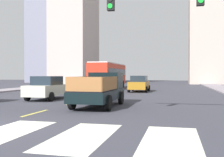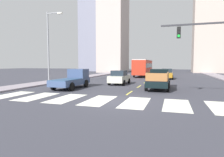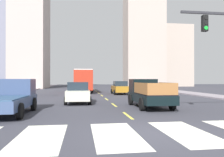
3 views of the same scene
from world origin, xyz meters
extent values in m
plane|color=#393A43|center=(0.00, 0.00, 0.00)|extent=(160.00, 160.00, 0.00)
cube|color=gray|center=(12.18, 18.00, 0.07)|extent=(2.94, 110.00, 0.15)
cube|color=white|center=(-3.83, 0.00, 0.00)|extent=(1.58, 3.91, 0.01)
cube|color=white|center=(-1.28, 0.00, 0.00)|extent=(1.58, 3.91, 0.01)
cube|color=white|center=(1.28, 0.00, 0.00)|extent=(1.58, 3.91, 0.01)
cube|color=#E4D54C|center=(0.00, 4.00, 0.00)|extent=(0.16, 2.40, 0.01)
cube|color=#E4D54C|center=(0.00, 9.00, 0.00)|extent=(0.16, 2.40, 0.01)
cube|color=#E4D54C|center=(0.00, 14.00, 0.00)|extent=(0.16, 2.40, 0.01)
cube|color=#E4D54C|center=(0.00, 19.00, 0.00)|extent=(0.16, 2.40, 0.01)
cube|color=#E4D54C|center=(0.00, 24.00, 0.00)|extent=(0.16, 2.40, 0.01)
cube|color=#E4D54C|center=(0.00, 29.00, 0.00)|extent=(0.16, 2.40, 0.01)
cube|color=#E4D54C|center=(0.00, 34.00, 0.00)|extent=(0.16, 2.40, 0.01)
cube|color=#E4D54C|center=(0.00, 39.00, 0.00)|extent=(0.16, 2.40, 0.01)
cube|color=black|center=(2.21, 7.16, 0.68)|extent=(1.96, 5.20, 0.56)
cube|color=black|center=(2.21, 8.86, 1.46)|extent=(1.84, 1.60, 1.00)
cube|color=#19232D|center=(2.21, 9.30, 1.64)|extent=(1.72, 0.08, 0.56)
cube|color=black|center=(2.21, 6.21, 0.99)|extent=(1.84, 3.30, 0.06)
cylinder|color=black|center=(1.23, 8.72, 0.40)|extent=(0.22, 0.80, 0.80)
cylinder|color=black|center=(3.19, 8.72, 0.40)|extent=(0.22, 0.80, 0.80)
cylinder|color=black|center=(1.23, 5.60, 0.40)|extent=(0.22, 0.80, 0.80)
cylinder|color=black|center=(3.19, 5.60, 0.40)|extent=(0.22, 0.80, 0.80)
cube|color=#986234|center=(1.31, 6.21, 1.37)|extent=(0.06, 3.17, 0.70)
cube|color=#986234|center=(3.11, 6.21, 1.37)|extent=(0.06, 3.17, 0.70)
cube|color=#986234|center=(2.21, 4.63, 1.37)|extent=(1.80, 0.06, 0.70)
cube|color=#374A71|center=(-6.37, 5.13, 0.68)|extent=(1.96, 5.20, 0.56)
cube|color=#374A71|center=(-6.37, 6.83, 1.46)|extent=(1.84, 1.60, 1.00)
cube|color=#19232D|center=(-6.37, 7.27, 1.64)|extent=(1.72, 0.08, 0.56)
cube|color=navy|center=(-6.37, 4.18, 0.99)|extent=(1.84, 3.30, 0.06)
cylinder|color=black|center=(-7.35, 6.69, 0.40)|extent=(0.22, 0.80, 0.80)
cylinder|color=black|center=(-5.39, 6.69, 0.40)|extent=(0.22, 0.80, 0.80)
cylinder|color=black|center=(-5.39, 3.57, 0.40)|extent=(0.22, 0.80, 0.80)
cube|color=#B52C1A|center=(-2.18, 26.71, 1.85)|extent=(2.50, 10.80, 2.70)
cube|color=#19232D|center=(-2.18, 26.71, 2.20)|extent=(2.52, 9.94, 0.80)
cube|color=silver|center=(-2.18, 26.71, 3.26)|extent=(2.40, 10.37, 0.12)
cylinder|color=black|center=(-3.43, 30.06, 0.50)|extent=(0.22, 1.00, 1.00)
cylinder|color=black|center=(-0.93, 30.06, 0.50)|extent=(0.22, 1.00, 1.00)
cylinder|color=black|center=(-3.43, 23.74, 0.50)|extent=(0.22, 1.00, 1.00)
cylinder|color=black|center=(-0.93, 23.74, 0.50)|extent=(0.22, 1.00, 1.00)
cube|color=#A8711E|center=(2.62, 21.27, 0.70)|extent=(1.80, 4.40, 0.76)
cube|color=#1E2833|center=(2.62, 21.12, 1.40)|extent=(1.58, 2.11, 0.64)
cylinder|color=black|center=(1.72, 22.63, 0.32)|extent=(0.22, 0.64, 0.64)
cylinder|color=black|center=(3.52, 22.63, 0.32)|extent=(0.22, 0.64, 0.64)
cylinder|color=black|center=(1.72, 19.91, 0.32)|extent=(0.22, 0.64, 0.64)
cylinder|color=black|center=(3.52, 19.91, 0.32)|extent=(0.22, 0.64, 0.64)
cube|color=beige|center=(-2.72, 10.71, 0.70)|extent=(1.80, 4.40, 0.76)
cube|color=#1E2833|center=(-2.72, 10.56, 1.40)|extent=(1.58, 2.11, 0.64)
cylinder|color=black|center=(-3.62, 12.07, 0.32)|extent=(0.22, 0.64, 0.64)
cylinder|color=black|center=(-1.82, 12.07, 0.32)|extent=(0.22, 0.64, 0.64)
cylinder|color=black|center=(-3.62, 9.34, 0.32)|extent=(0.22, 0.64, 0.64)
cylinder|color=black|center=(-1.82, 9.34, 0.32)|extent=(0.22, 0.64, 0.64)
cube|color=black|center=(3.91, 3.13, 4.85)|extent=(0.28, 0.24, 0.84)
cylinder|color=black|center=(3.91, 3.00, 5.11)|extent=(0.20, 0.04, 0.20)
cylinder|color=black|center=(3.91, 3.00, 4.85)|extent=(0.20, 0.04, 0.20)
cylinder|color=green|center=(3.91, 3.00, 4.59)|extent=(0.20, 0.04, 0.20)
cube|color=#B9A8A0|center=(-13.77, 44.40, 17.49)|extent=(7.20, 10.72, 34.99)
cube|color=#B4A395|center=(23.89, 54.60, 8.69)|extent=(9.59, 8.61, 17.38)
cube|color=#B9A69A|center=(13.86, 49.04, 14.41)|extent=(9.85, 7.15, 28.83)
camera|label=1|loc=(6.53, -7.55, 1.82)|focal=43.24mm
camera|label=2|loc=(3.55, -12.36, 2.52)|focal=31.10mm
camera|label=3|loc=(-2.47, -7.65, 1.92)|focal=35.65mm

